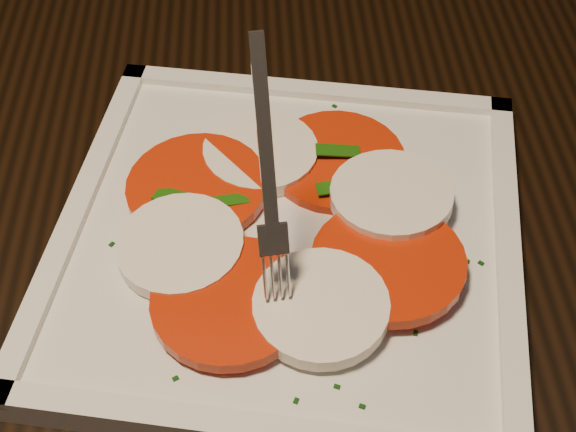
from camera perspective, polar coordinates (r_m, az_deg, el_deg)
plate at (r=0.52m, az=-0.00°, el=-1.65°), size 0.31×0.31×0.01m
caprese_salad at (r=0.51m, az=-0.00°, el=-0.47°), size 0.24×0.25×0.02m
fork at (r=0.43m, az=-1.61°, el=3.74°), size 0.04×0.07×0.14m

